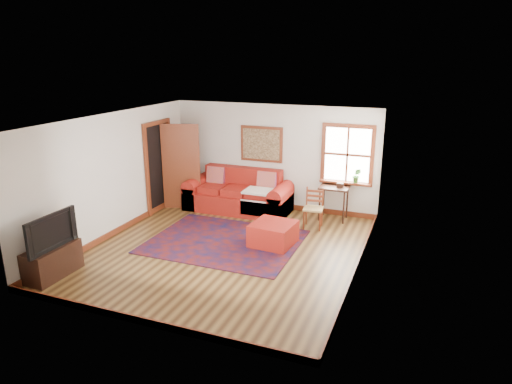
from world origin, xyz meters
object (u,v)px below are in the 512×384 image
at_px(red_ottoman, 273,234).
at_px(side_table, 334,192).
at_px(red_leather_sofa, 239,197).
at_px(ladder_back_chair, 314,206).
at_px(media_cabinet, 53,261).

xyz_separation_m(red_ottoman, side_table, (0.79, 1.86, 0.42)).
bearing_deg(red_leather_sofa, side_table, 3.70).
bearing_deg(ladder_back_chair, media_cabinet, -132.71).
relative_size(red_leather_sofa, ladder_back_chair, 2.89).
relative_size(red_leather_sofa, media_cabinet, 2.59).
bearing_deg(media_cabinet, red_leather_sofa, 69.98).
xyz_separation_m(red_leather_sofa, media_cabinet, (-1.57, -4.30, -0.06)).
xyz_separation_m(side_table, media_cabinet, (-3.82, -4.44, -0.38)).
bearing_deg(side_table, red_ottoman, -112.98).
relative_size(red_ottoman, side_table, 1.02).
bearing_deg(media_cabinet, ladder_back_chair, 47.29).
relative_size(red_ottoman, media_cabinet, 0.82).
height_order(red_leather_sofa, ladder_back_chair, red_leather_sofa).
distance_m(red_leather_sofa, ladder_back_chair, 2.02).
bearing_deg(red_leather_sofa, media_cabinet, -110.02).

